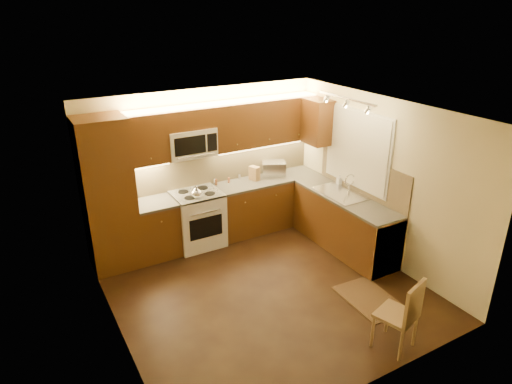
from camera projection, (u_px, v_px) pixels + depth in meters
floor at (266, 289)px, 6.36m from camera, size 4.00×4.00×0.01m
ceiling at (268, 113)px, 5.39m from camera, size 4.00×4.00×0.01m
wall_back at (205, 164)px, 7.48m from camera, size 4.00×0.01×2.50m
wall_front at (376, 285)px, 4.27m from camera, size 4.00×0.01×2.50m
wall_left at (111, 246)px, 4.96m from camera, size 0.01×4.00×2.50m
wall_right at (381, 181)px, 6.79m from camera, size 0.01×4.00×2.50m
pantry at (108, 196)px, 6.52m from camera, size 0.70×0.60×2.30m
base_cab_back_left at (157, 230)px, 7.10m from camera, size 0.62×0.60×0.86m
counter_back_left at (154, 203)px, 6.93m from camera, size 0.62×0.60×0.04m
base_cab_back_right at (267, 203)px, 8.03m from camera, size 1.92×0.60×0.86m
counter_back_right at (268, 180)px, 7.86m from camera, size 1.92×0.60×0.04m
base_cab_right at (344, 224)px, 7.29m from camera, size 0.60×2.00×0.86m
counter_right at (346, 198)px, 7.12m from camera, size 0.60×2.00×0.04m
dishwasher at (375, 242)px, 6.73m from camera, size 0.58×0.60×0.84m
backsplash_back at (224, 164)px, 7.65m from camera, size 3.30×0.02×0.60m
backsplash_right at (362, 176)px, 7.13m from camera, size 0.02×2.00×0.60m
upper_cab_back_left at (146, 139)px, 6.64m from camera, size 0.62×0.35×0.75m
upper_cab_back_right at (264, 122)px, 7.57m from camera, size 1.92×0.35×0.75m
upper_cab_bridge at (189, 118)px, 6.88m from camera, size 0.76×0.35×0.31m
upper_cab_right_corner at (317, 122)px, 7.59m from camera, size 0.35×0.50×0.75m
stove at (198, 219)px, 7.39m from camera, size 0.76×0.65×0.92m
microwave at (190, 142)px, 7.01m from camera, size 0.76×0.38×0.44m
window_frame at (358, 149)px, 7.09m from camera, size 0.03×1.44×1.24m
window_blinds at (357, 149)px, 7.08m from camera, size 0.02×1.36×1.16m
sink at (340, 189)px, 7.20m from camera, size 0.52×0.86×0.15m
faucet at (350, 183)px, 7.26m from camera, size 0.20×0.04×0.30m
track_light_bar at (347, 98)px, 6.44m from camera, size 0.04×1.20×0.03m
kettle at (196, 192)px, 6.98m from camera, size 0.19×0.19×0.20m
toaster_oven at (274, 168)px, 7.97m from camera, size 0.50×0.45×0.24m
knife_block at (254, 173)px, 7.75m from camera, size 0.16×0.20×0.24m
spice_jar_a at (215, 181)px, 7.60m from camera, size 0.05×0.05×0.11m
spice_jar_b at (216, 182)px, 7.56m from camera, size 0.05×0.05×0.10m
spice_jar_c at (239, 176)px, 7.83m from camera, size 0.06×0.06×0.09m
spice_jar_d at (229, 180)px, 7.66m from camera, size 0.04×0.04×0.09m
soap_bottle at (339, 180)px, 7.57m from camera, size 0.08×0.08×0.17m
rug at (370, 299)px, 6.14m from camera, size 0.66×0.94×0.01m
dining_chair at (396, 313)px, 5.14m from camera, size 0.51×0.51×0.92m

